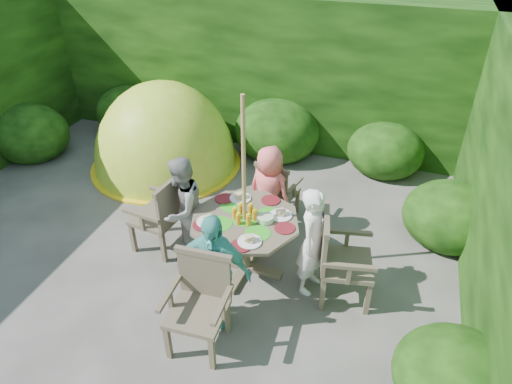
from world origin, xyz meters
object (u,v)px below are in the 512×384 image
(patio_table, at_px, (245,227))
(garden_chair_left, at_px, (162,214))
(child_back, at_px, (269,191))
(garden_chair_front, at_px, (200,301))
(child_right, at_px, (313,242))
(parasol_pole, at_px, (244,192))
(dome_tent, at_px, (166,165))
(child_front, at_px, (213,270))
(garden_chair_back, at_px, (276,190))
(child_left, at_px, (182,209))
(garden_chair_right, at_px, (339,257))

(patio_table, bearing_deg, garden_chair_left, 177.20)
(child_back, bearing_deg, garden_chair_front, 104.93)
(patio_table, distance_m, child_right, 0.80)
(parasol_pole, xyz_separation_m, child_right, (0.80, -0.04, -0.45))
(dome_tent, bearing_deg, child_back, -11.26)
(child_front, bearing_deg, garden_chair_left, 139.25)
(garden_chair_back, xyz_separation_m, child_front, (-0.09, -1.90, 0.21))
(parasol_pole, relative_size, dome_tent, 0.77)
(garden_chair_front, height_order, child_left, child_left)
(garden_chair_left, distance_m, child_left, 0.32)
(patio_table, relative_size, child_left, 1.01)
(garden_chair_left, xyz_separation_m, garden_chair_front, (1.02, -1.15, -0.01))
(child_front, bearing_deg, garden_chair_back, 85.61)
(garden_chair_back, distance_m, child_right, 1.39)
(child_left, bearing_deg, patio_table, 90.50)
(garden_chair_right, bearing_deg, child_left, 75.22)
(child_right, xyz_separation_m, dome_tent, (-2.89, 1.99, -0.65))
(patio_table, height_order, garden_chair_back, patio_table)
(patio_table, relative_size, parasol_pole, 0.61)
(child_right, xyz_separation_m, child_left, (-1.60, 0.09, 0.01))
(child_right, distance_m, child_left, 1.60)
(patio_table, height_order, child_back, child_back)
(child_back, distance_m, child_front, 1.60)
(garden_chair_front, relative_size, child_back, 0.78)
(patio_table, relative_size, child_right, 1.03)
(patio_table, relative_size, dome_tent, 0.47)
(parasol_pole, bearing_deg, child_back, 86.86)
(parasol_pole, bearing_deg, garden_chair_front, -93.57)
(child_back, bearing_deg, garden_chair_back, -72.60)
(garden_chair_right, height_order, child_right, child_right)
(garden_chair_right, bearing_deg, garden_chair_left, 75.46)
(child_left, height_order, child_back, child_left)
(patio_table, xyz_separation_m, garden_chair_left, (-1.10, 0.05, -0.10))
(child_back, relative_size, child_front, 0.94)
(garden_chair_back, distance_m, dome_tent, 2.34)
(patio_table, bearing_deg, garden_chair_front, -93.80)
(parasol_pole, distance_m, child_front, 0.91)
(patio_table, distance_m, child_back, 0.80)
(child_right, bearing_deg, child_front, 143.85)
(garden_chair_left, distance_m, child_back, 1.36)
(patio_table, relative_size, garden_chair_front, 1.38)
(garden_chair_back, distance_m, child_front, 1.92)
(parasol_pole, distance_m, child_left, 0.91)
(garden_chair_left, bearing_deg, child_back, 130.10)
(parasol_pole, distance_m, garden_chair_front, 1.24)
(garden_chair_right, bearing_deg, garden_chair_back, 30.28)
(garden_chair_right, bearing_deg, child_front, 111.35)
(garden_chair_back, bearing_deg, garden_chair_right, 143.42)
(garden_chair_right, xyz_separation_m, child_right, (-0.29, 0.04, 0.11))
(garden_chair_front, bearing_deg, child_left, 120.39)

